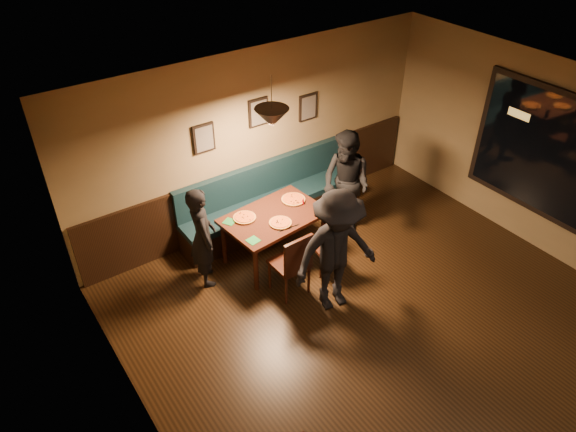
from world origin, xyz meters
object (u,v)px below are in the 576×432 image
at_px(soda_glass, 324,206).
at_px(booth_bench, 270,198).
at_px(dining_table, 274,236).
at_px(diner_left, 203,237).
at_px(tabasco_bottle, 303,201).
at_px(diner_right, 346,184).
at_px(chair_near_right, 326,245).
at_px(diner_front, 336,252).
at_px(chair_near_left, 289,262).

bearing_deg(soda_glass, booth_bench, 103.24).
xyz_separation_m(dining_table, soda_glass, (0.65, -0.31, 0.45)).
xyz_separation_m(diner_left, tabasco_bottle, (1.55, -0.16, 0.06)).
distance_m(diner_left, diner_right, 2.34).
distance_m(booth_bench, diner_right, 1.20).
bearing_deg(tabasco_bottle, diner_right, -1.53).
xyz_separation_m(chair_near_right, soda_glass, (0.19, 0.31, 0.41)).
height_order(diner_left, diner_front, diner_front).
xyz_separation_m(diner_right, tabasco_bottle, (-0.79, 0.02, -0.03)).
bearing_deg(tabasco_bottle, diner_left, 174.03).
height_order(booth_bench, diner_front, diner_front).
bearing_deg(diner_left, chair_near_left, -121.50).
relative_size(diner_left, soda_glass, 10.28).
bearing_deg(soda_glass, diner_right, 22.98).
bearing_deg(diner_right, chair_near_right, -63.92).
bearing_deg(diner_front, chair_near_right, 70.40).
bearing_deg(soda_glass, diner_front, -119.98).
distance_m(dining_table, soda_glass, 0.85).
height_order(dining_table, chair_near_left, chair_near_left).
xyz_separation_m(booth_bench, diner_front, (-0.30, -1.95, 0.38)).
distance_m(chair_near_left, soda_glass, 1.01).
height_order(chair_near_right, diner_right, diner_right).
bearing_deg(chair_near_right, booth_bench, 101.86).
distance_m(diner_left, soda_glass, 1.76).
distance_m(chair_near_left, chair_near_right, 0.70).
relative_size(chair_near_left, tabasco_bottle, 8.96).
relative_size(chair_near_left, chair_near_right, 1.19).
relative_size(chair_near_right, diner_front, 0.48).
bearing_deg(diner_left, booth_bench, -54.31).
xyz_separation_m(dining_table, tabasco_bottle, (0.50, -0.02, 0.43)).
distance_m(chair_near_left, diner_left, 1.20).
bearing_deg(diner_right, diner_front, -53.64).
distance_m(booth_bench, diner_left, 1.58).
bearing_deg(tabasco_bottle, booth_bench, 97.21).
bearing_deg(dining_table, diner_right, -7.39).
xyz_separation_m(diner_front, tabasco_bottle, (0.39, 1.22, -0.07)).
bearing_deg(booth_bench, dining_table, -119.88).
bearing_deg(chair_near_left, diner_right, 22.20).
height_order(diner_right, soda_glass, diner_right).
bearing_deg(tabasco_bottle, dining_table, 177.70).
bearing_deg(diner_left, chair_near_right, -102.52).
relative_size(diner_front, tabasco_bottle, 15.68).
xyz_separation_m(booth_bench, diner_right, (0.88, -0.75, 0.34)).
bearing_deg(chair_near_left, tabasco_bottle, 41.79).
relative_size(chair_near_left, diner_left, 0.67).
bearing_deg(booth_bench, diner_left, -158.75).
xyz_separation_m(chair_near_right, tabasco_bottle, (0.04, 0.61, 0.39)).
height_order(soda_glass, tabasco_bottle, soda_glass).
height_order(booth_bench, tabasco_bottle, booth_bench).
relative_size(dining_table, diner_left, 0.94).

